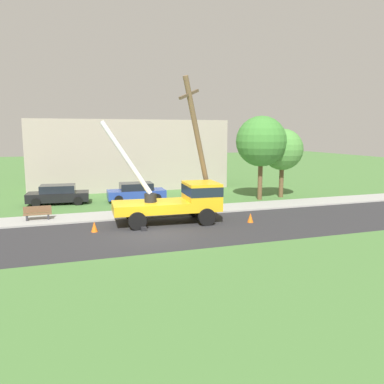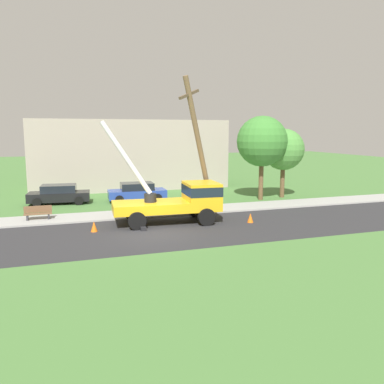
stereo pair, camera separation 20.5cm
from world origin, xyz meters
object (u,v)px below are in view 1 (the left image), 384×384
at_px(leaning_utility_pole, 199,147).
at_px(utility_truck, 180,199).
at_px(traffic_cone_ahead, 250,218).
at_px(parked_sedan_blue, 136,192).
at_px(traffic_cone_curbside, 205,211).
at_px(parked_sedan_black, 58,194).
at_px(roadside_tree_far, 261,142).
at_px(traffic_cone_behind, 94,227).
at_px(park_bench, 38,214).
at_px(roadside_tree_near, 282,150).

bearing_deg(leaning_utility_pole, utility_truck, -144.40).
xyz_separation_m(traffic_cone_ahead, parked_sedan_blue, (-5.02, 9.38, 0.43)).
bearing_deg(traffic_cone_curbside, parked_sedan_black, 141.36).
bearing_deg(roadside_tree_far, traffic_cone_behind, -155.12).
xyz_separation_m(leaning_utility_pole, parked_sedan_black, (-8.45, 7.52, -3.71)).
relative_size(utility_truck, traffic_cone_curbside, 12.04).
relative_size(parked_sedan_blue, park_bench, 2.79).
bearing_deg(traffic_cone_curbside, traffic_cone_ahead, -58.29).
bearing_deg(traffic_cone_behind, traffic_cone_ahead, -4.48).
relative_size(traffic_cone_ahead, roadside_tree_near, 0.10).
distance_m(leaning_utility_pole, roadside_tree_near, 10.14).
height_order(utility_truck, park_bench, utility_truck).
bearing_deg(traffic_cone_ahead, roadside_tree_far, 57.62).
height_order(park_bench, roadside_tree_far, roadside_tree_far).
distance_m(traffic_cone_curbside, parked_sedan_black, 11.50).
bearing_deg(parked_sedan_blue, roadside_tree_far, -14.88).
bearing_deg(roadside_tree_far, traffic_cone_ahead, -122.38).
bearing_deg(utility_truck, leaning_utility_pole, 35.60).
bearing_deg(traffic_cone_ahead, parked_sedan_black, 136.92).
bearing_deg(utility_truck, park_bench, 159.41).
relative_size(parked_sedan_blue, roadside_tree_far, 0.68).
height_order(utility_truck, leaning_utility_pole, leaning_utility_pole).
distance_m(utility_truck, parked_sedan_black, 11.07).
height_order(leaning_utility_pole, roadside_tree_near, leaning_utility_pole).
bearing_deg(utility_truck, roadside_tree_far, 33.56).
height_order(leaning_utility_pole, park_bench, leaning_utility_pole).
relative_size(traffic_cone_curbside, parked_sedan_blue, 0.13).
bearing_deg(park_bench, parked_sedan_blue, 35.52).
xyz_separation_m(roadside_tree_near, roadside_tree_far, (-2.22, -0.49, 0.69)).
xyz_separation_m(parked_sedan_blue, roadside_tree_far, (9.39, -2.49, 3.86)).
distance_m(traffic_cone_behind, parked_sedan_blue, 9.55).
bearing_deg(traffic_cone_behind, leaning_utility_pole, 15.46).
xyz_separation_m(parked_sedan_black, park_bench, (-1.20, -5.64, -0.25)).
bearing_deg(parked_sedan_blue, traffic_cone_behind, -114.51).
bearing_deg(park_bench, roadside_tree_near, 9.04).
bearing_deg(traffic_cone_ahead, park_bench, 159.70).
distance_m(utility_truck, roadside_tree_far, 10.42).
height_order(leaning_utility_pole, traffic_cone_curbside, leaning_utility_pole).
relative_size(utility_truck, traffic_cone_behind, 12.04).
height_order(traffic_cone_ahead, roadside_tree_near, roadside_tree_near).
height_order(utility_truck, traffic_cone_curbside, utility_truck).
xyz_separation_m(traffic_cone_ahead, roadside_tree_far, (4.37, 6.89, 4.29)).
relative_size(traffic_cone_behind, traffic_cone_curbside, 1.00).
xyz_separation_m(traffic_cone_curbside, park_bench, (-10.18, 1.54, 0.18)).
height_order(parked_sedan_blue, roadside_tree_far, roadside_tree_far).
height_order(traffic_cone_ahead, parked_sedan_blue, parked_sedan_blue).
distance_m(park_bench, roadside_tree_far, 17.02).
relative_size(leaning_utility_pole, traffic_cone_curbside, 15.41).
relative_size(park_bench, roadside_tree_near, 0.29).
height_order(traffic_cone_behind, parked_sedan_black, parked_sedan_black).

